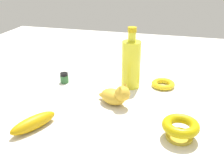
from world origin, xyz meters
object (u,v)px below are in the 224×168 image
(banana, at_px, (33,123))
(nail_polish_jar, at_px, (64,78))
(bangle, at_px, (163,84))
(bottle_tall, at_px, (131,63))
(cat_figurine, at_px, (116,95))
(bowl, at_px, (180,127))

(banana, bearing_deg, nail_polish_jar, 36.45)
(bangle, height_order, banana, banana)
(bottle_tall, distance_m, banana, 0.44)
(bangle, xyz_separation_m, banana, (-0.35, -0.40, 0.01))
(bottle_tall, bearing_deg, cat_figurine, -97.11)
(banana, xyz_separation_m, nail_polish_jar, (-0.05, 0.34, -0.00))
(bottle_tall, distance_m, nail_polish_jar, 0.29)
(bowl, relative_size, cat_figurine, 0.83)
(banana, distance_m, nail_polish_jar, 0.34)
(bangle, xyz_separation_m, nail_polish_jar, (-0.40, -0.06, 0.01))
(bowl, xyz_separation_m, nail_polish_jar, (-0.48, 0.27, -0.01))
(bangle, distance_m, bowl, 0.34)
(bangle, height_order, bottle_tall, bottle_tall)
(nail_polish_jar, bearing_deg, cat_figurine, -26.79)
(bangle, bearing_deg, nail_polish_jar, -170.94)
(cat_figurine, bearing_deg, bowl, -32.15)
(bottle_tall, distance_m, bowl, 0.37)
(bowl, bearing_deg, nail_polish_jar, 150.63)
(bottle_tall, xyz_separation_m, bowl, (0.20, -0.30, -0.06))
(bottle_tall, relative_size, bowl, 2.28)
(bangle, distance_m, nail_polish_jar, 0.41)
(cat_figurine, bearing_deg, bangle, 52.29)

